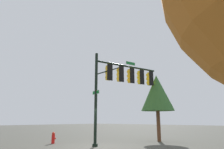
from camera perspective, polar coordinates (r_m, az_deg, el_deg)
name	(u,v)px	position (r m, az deg, el deg)	size (l,w,h in m)	color
ground_plane	(95,147)	(14.11, -4.87, -19.76)	(120.00, 120.00, 0.00)	#494840
signal_pole_assembly	(124,80)	(15.63, 3.31, -1.48)	(5.70, 2.12, 6.47)	black
fire_hydrant	(53,138)	(16.33, -16.37, -16.90)	(0.33, 0.24, 0.83)	red
tree_near	(157,93)	(17.73, 12.67, -5.15)	(2.77, 2.77, 5.55)	brown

